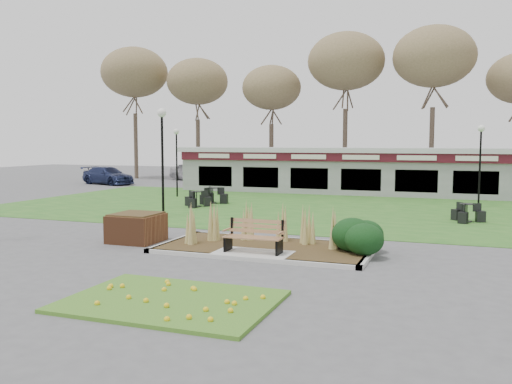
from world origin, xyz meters
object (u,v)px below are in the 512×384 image
(lamp_post_far_left, at_px, (177,147))
(car_silver, at_px, (192,172))
(bistro_set_a, at_px, (213,198))
(bistro_set_b, at_px, (197,202))
(lamp_post_mid_left, at_px, (162,138))
(car_blue, at_px, (108,176))
(lamp_post_far_right, at_px, (481,148))
(bistro_set_d, at_px, (467,216))
(brick_planter, at_px, (137,227))
(car_black, at_px, (266,174))
(food_pavilion, at_px, (365,171))
(park_bench, at_px, (254,236))

(lamp_post_far_left, relative_size, car_silver, 0.92)
(bistro_set_a, xyz_separation_m, bistro_set_b, (-0.17, -1.57, -0.02))
(lamp_post_mid_left, distance_m, car_blue, 19.58)
(lamp_post_far_right, xyz_separation_m, bistro_set_d, (-0.64, -5.51, -2.72))
(brick_planter, bearing_deg, lamp_post_mid_left, 111.97)
(brick_planter, bearing_deg, car_blue, 127.60)
(bistro_set_b, height_order, car_blue, car_blue)
(bistro_set_a, distance_m, car_black, 15.34)
(car_silver, bearing_deg, car_blue, 168.56)
(bistro_set_b, height_order, car_silver, car_silver)
(food_pavilion, bearing_deg, lamp_post_far_left, -151.31)
(food_pavilion, xyz_separation_m, bistro_set_b, (-6.85, -9.70, -1.20))
(bistro_set_a, bearing_deg, bistro_set_b, -96.07)
(bistro_set_b, height_order, car_black, car_black)
(food_pavilion, distance_m, car_silver, 17.18)
(food_pavilion, relative_size, car_black, 5.70)
(lamp_post_mid_left, height_order, car_black, lamp_post_mid_left)
(bistro_set_d, bearing_deg, car_black, 130.03)
(food_pavilion, bearing_deg, lamp_post_far_right, -38.18)
(lamp_post_mid_left, xyz_separation_m, bistro_set_a, (0.03, 5.12, -3.14))
(lamp_post_far_left, relative_size, car_black, 0.94)
(lamp_post_far_left, distance_m, car_black, 12.87)
(brick_planter, bearing_deg, food_pavilion, 76.94)
(car_silver, bearing_deg, car_black, -66.82)
(lamp_post_far_right, bearing_deg, brick_planter, -128.00)
(food_pavilion, bearing_deg, bistro_set_a, -129.42)
(bistro_set_d, bearing_deg, car_silver, 140.63)
(park_bench, height_order, car_silver, car_silver)
(brick_planter, bearing_deg, bistro_set_b, 104.79)
(brick_planter, distance_m, car_black, 26.40)
(lamp_post_mid_left, distance_m, bistro_set_a, 6.01)
(brick_planter, xyz_separation_m, food_pavilion, (4.40, 18.96, 1.00))
(brick_planter, xyz_separation_m, bistro_set_d, (10.22, 8.38, -0.21))
(lamp_post_mid_left, relative_size, lamp_post_far_right, 1.15)
(lamp_post_far_left, distance_m, bistro_set_a, 5.08)
(park_bench, distance_m, bistro_set_d, 10.83)
(brick_planter, xyz_separation_m, lamp_post_mid_left, (-2.31, 5.71, 2.96))
(lamp_post_mid_left, xyz_separation_m, car_black, (-2.28, 20.29, -2.73))
(food_pavilion, relative_size, car_blue, 5.29)
(park_bench, relative_size, car_silver, 0.39)
(lamp_post_far_right, bearing_deg, park_bench, -113.78)
(food_pavilion, height_order, car_blue, food_pavilion)
(brick_planter, relative_size, lamp_post_mid_left, 0.32)
(brick_planter, xyz_separation_m, bistro_set_b, (-2.45, 9.27, -0.20))
(bistro_set_a, bearing_deg, car_silver, 120.63)
(lamp_post_far_left, height_order, car_black, lamp_post_far_left)
(bistro_set_a, bearing_deg, lamp_post_far_right, 13.09)
(car_blue, bearing_deg, bistro_set_b, -113.86)
(park_bench, xyz_separation_m, bistro_set_d, (5.82, 9.13, -0.32))
(car_black, bearing_deg, car_silver, 87.96)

